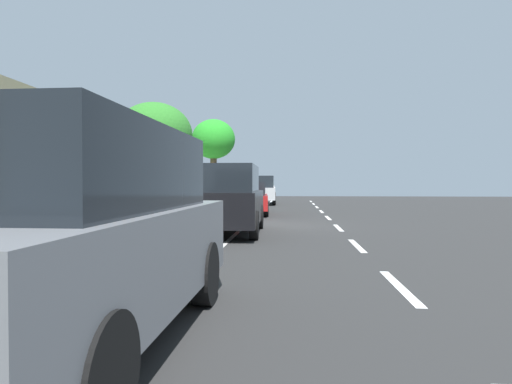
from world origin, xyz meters
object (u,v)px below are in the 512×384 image
at_px(parked_pickup_silver_nearest, 261,191).
at_px(bicycle_at_curb, 246,202).
at_px(parked_suv_black_mid, 227,198).
at_px(parked_sedan_red_second, 248,198).
at_px(street_tree_mid_block, 154,136).
at_px(parked_suv_grey_far, 76,233).
at_px(cyclist_with_backpack, 243,189).
at_px(fire_hydrant, 141,222).
at_px(street_tree_near_cyclist, 213,140).

xyz_separation_m(parked_pickup_silver_nearest, bicycle_at_curb, (0.51, 5.26, -0.51)).
distance_m(parked_pickup_silver_nearest, bicycle_at_curb, 5.31).
height_order(parked_pickup_silver_nearest, parked_suv_black_mid, parked_suv_black_mid).
distance_m(parked_sedan_red_second, street_tree_mid_block, 7.62).
bearing_deg(parked_pickup_silver_nearest, parked_suv_grey_far, 90.34).
xyz_separation_m(cyclist_with_backpack, fire_hydrant, (0.67, 15.96, -0.54)).
bearing_deg(parked_sedan_red_second, street_tree_near_cyclist, -59.13).
distance_m(parked_suv_grey_far, fire_hydrant, 6.56).
distance_m(parked_pickup_silver_nearest, cyclist_with_backpack, 4.88).
xyz_separation_m(parked_pickup_silver_nearest, parked_suv_black_mid, (-0.23, 18.03, 0.13)).
relative_size(street_tree_near_cyclist, fire_hydrant, 5.76).
xyz_separation_m(parked_pickup_silver_nearest, street_tree_mid_block, (2.22, 17.12, 2.04)).
height_order(parked_suv_black_mid, street_tree_mid_block, street_tree_mid_block).
relative_size(street_tree_mid_block, fire_hydrant, 4.59).
relative_size(cyclist_with_backpack, street_tree_mid_block, 0.47).
bearing_deg(parked_suv_grey_far, parked_pickup_silver_nearest, -89.66).
xyz_separation_m(parked_suv_black_mid, cyclist_with_backpack, (0.97, -13.21, 0.08)).
height_order(street_tree_mid_block, fire_hydrant, street_tree_mid_block).
xyz_separation_m(parked_sedan_red_second, fire_hydrant, (1.51, 10.57, -0.18)).
bearing_deg(parked_pickup_silver_nearest, fire_hydrant, 86.13).
relative_size(cyclist_with_backpack, fire_hydrant, 2.15).
bearing_deg(street_tree_mid_block, street_tree_near_cyclist, -90.00).
bearing_deg(bicycle_at_curb, parked_suv_grey_far, 91.77).
distance_m(street_tree_mid_block, fire_hydrant, 4.43).
xyz_separation_m(cyclist_with_backpack, street_tree_near_cyclist, (1.48, 1.51, 2.72)).
distance_m(bicycle_at_curb, fire_hydrant, 15.54).
distance_m(parked_sedan_red_second, bicycle_at_curb, 4.99).
bearing_deg(parked_suv_grey_far, parked_sedan_red_second, -89.79).
bearing_deg(street_tree_mid_block, parked_sedan_red_second, -108.51).
relative_size(parked_sedan_red_second, cyclist_with_backpack, 2.49).
distance_m(parked_suv_black_mid, bicycle_at_curb, 12.80).
relative_size(bicycle_at_curb, street_tree_near_cyclist, 0.36).
bearing_deg(parked_pickup_silver_nearest, street_tree_mid_block, 82.63).
bearing_deg(parked_sedan_red_second, parked_pickup_silver_nearest, -89.43).
xyz_separation_m(parked_sedan_red_second, parked_suv_black_mid, (-0.13, 7.82, 0.27)).
height_order(cyclist_with_backpack, street_tree_near_cyclist, street_tree_near_cyclist).
distance_m(parked_pickup_silver_nearest, street_tree_near_cyclist, 7.32).
relative_size(parked_pickup_silver_nearest, street_tree_near_cyclist, 1.11).
bearing_deg(cyclist_with_backpack, parked_suv_grey_far, 92.30).
height_order(parked_pickup_silver_nearest, street_tree_near_cyclist, street_tree_near_cyclist).
bearing_deg(cyclist_with_backpack, street_tree_near_cyclist, 45.64).
xyz_separation_m(parked_suv_grey_far, cyclist_with_backpack, (0.90, -22.32, 0.08)).
distance_m(bicycle_at_curb, street_tree_mid_block, 12.25).
xyz_separation_m(cyclist_with_backpack, street_tree_mid_block, (1.48, 12.31, 1.83)).
bearing_deg(cyclist_with_backpack, fire_hydrant, 87.59).
height_order(parked_suv_black_mid, bicycle_at_curb, parked_suv_black_mid).
bearing_deg(street_tree_near_cyclist, bicycle_at_curb, -147.93).
distance_m(parked_suv_black_mid, street_tree_near_cyclist, 12.27).
xyz_separation_m(bicycle_at_curb, street_tree_mid_block, (1.70, 11.86, 2.55)).
xyz_separation_m(parked_pickup_silver_nearest, parked_sedan_red_second, (-0.10, 10.21, -0.15)).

